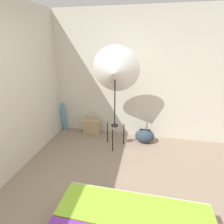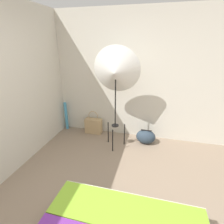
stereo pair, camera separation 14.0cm
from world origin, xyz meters
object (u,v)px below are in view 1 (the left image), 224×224
tote_bag (92,126)px  photo_umbrella (115,72)px  duffel_bag (145,136)px  paper_roll (64,117)px

tote_bag → photo_umbrella: bearing=-34.6°
duffel_bag → paper_roll: (-1.91, 0.19, 0.19)m
tote_bag → duffel_bag: size_ratio=1.35×
tote_bag → paper_roll: 0.72m
photo_umbrella → paper_roll: 1.82m
duffel_bag → tote_bag: bearing=172.6°
duffel_bag → paper_roll: size_ratio=0.60×
tote_bag → paper_roll: size_ratio=0.81×
paper_roll → photo_umbrella: bearing=-19.3°
photo_umbrella → paper_roll: bearing=160.7°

